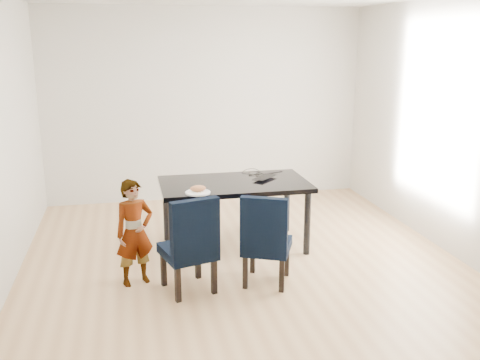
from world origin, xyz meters
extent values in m
cube|color=tan|center=(0.00, 0.00, -0.01)|extent=(4.50, 5.00, 0.01)
cube|color=silver|center=(0.00, 2.50, 1.35)|extent=(4.50, 0.01, 2.70)
cube|color=white|center=(0.00, -2.50, 1.35)|extent=(4.50, 0.01, 2.70)
cube|color=silver|center=(2.25, 0.00, 1.35)|extent=(0.01, 5.00, 2.70)
cube|color=black|center=(0.00, 0.50, 0.38)|extent=(1.60, 0.90, 0.75)
cube|color=black|center=(-0.63, -0.45, 0.46)|extent=(0.55, 0.56, 0.92)
cube|color=black|center=(0.12, -0.45, 0.45)|extent=(0.58, 0.58, 0.89)
imported|color=orange|center=(-1.09, -0.20, 0.51)|extent=(0.43, 0.36, 1.01)
cylinder|color=white|center=(-0.45, 0.15, 0.76)|extent=(0.33, 0.33, 0.01)
ellipsoid|color=#AF6A3E|center=(-0.44, 0.16, 0.80)|extent=(0.17, 0.09, 0.07)
imported|color=black|center=(0.33, 0.59, 0.76)|extent=(0.38, 0.37, 0.03)
torus|color=black|center=(0.31, 0.77, 0.75)|extent=(0.22, 0.22, 0.01)
camera|label=1|loc=(-1.12, -5.00, 2.25)|focal=40.00mm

